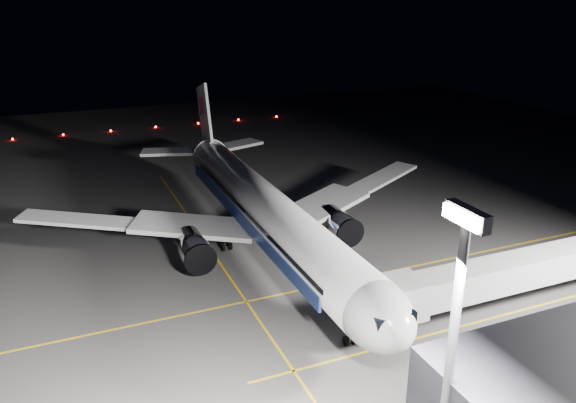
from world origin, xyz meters
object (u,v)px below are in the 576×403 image
at_px(airliner, 263,209).
at_px(safety_cone_a, 357,257).
at_px(jet_bridge, 527,269).
at_px(safety_cone_b, 315,243).
at_px(baggage_tug, 312,217).
at_px(floodlight_mast_south, 448,375).
at_px(safety_cone_c, 311,249).

xyz_separation_m(airliner, safety_cone_a, (7.08, 8.96, -4.89)).
xyz_separation_m(jet_bridge, safety_cone_a, (-16.00, -9.09, -4.31)).
height_order(airliner, safety_cone_a, airliner).
bearing_deg(airliner, safety_cone_a, 51.71).
relative_size(airliner, safety_cone_b, 90.24).
height_order(baggage_tug, safety_cone_a, baggage_tug).
distance_m(floodlight_mast_south, safety_cone_a, 39.07).
relative_size(airliner, floodlight_mast_south, 2.97).
bearing_deg(floodlight_mast_south, safety_cone_a, 156.23).
bearing_deg(airliner, safety_cone_b, 74.23).
height_order(safety_cone_a, safety_cone_c, safety_cone_c).
distance_m(floodlight_mast_south, safety_cone_b, 42.90).
bearing_deg(airliner, jet_bridge, 38.04).
xyz_separation_m(airliner, baggage_tug, (-5.30, 9.04, -4.37)).
bearing_deg(safety_cone_b, safety_cone_a, 28.57).
bearing_deg(safety_cone_c, safety_cone_b, 140.59).
relative_size(jet_bridge, floodlight_mast_south, 1.66).
bearing_deg(baggage_tug, safety_cone_b, -21.28).
bearing_deg(safety_cone_b, airliner, -105.77).
xyz_separation_m(jet_bridge, floodlight_mast_south, (18.00, -24.07, 7.79)).
relative_size(baggage_tug, safety_cone_a, 4.41).
relative_size(floodlight_mast_south, safety_cone_a, 37.66).
distance_m(airliner, floodlight_mast_south, 42.13).
relative_size(jet_bridge, safety_cone_b, 50.49).
distance_m(airliner, baggage_tug, 11.35).
bearing_deg(safety_cone_a, jet_bridge, 29.61).
xyz_separation_m(safety_cone_a, safety_cone_c, (-4.05, -4.01, 0.07)).
bearing_deg(baggage_tug, safety_cone_a, 1.56).
distance_m(jet_bridge, baggage_tug, 30.01).
relative_size(airliner, safety_cone_c, 90.30).
bearing_deg(safety_cone_a, floodlight_mast_south, -23.77).
height_order(baggage_tug, safety_cone_c, baggage_tug).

